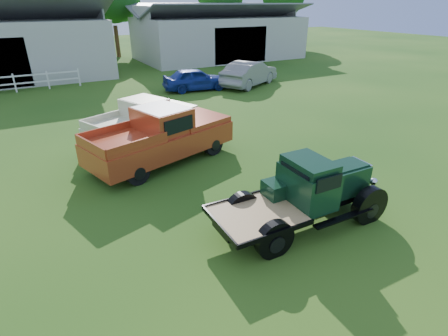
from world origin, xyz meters
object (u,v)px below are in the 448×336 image
vintage_flatbed (304,193)px  misc_car_blue (196,79)px  white_pickup (144,122)px  red_pickup (161,135)px  misc_car_grey (249,73)px

vintage_flatbed → misc_car_blue: 16.21m
white_pickup → misc_car_blue: size_ratio=1.15×
red_pickup → misc_car_blue: (6.03, 9.95, -0.30)m
red_pickup → misc_car_grey: size_ratio=1.09×
red_pickup → misc_car_grey: red_pickup is taller
white_pickup → misc_car_grey: bearing=13.6°
vintage_flatbed → misc_car_grey: bearing=63.3°
vintage_flatbed → white_pickup: (-1.76, 7.88, -0.02)m
red_pickup → misc_car_grey: 13.65m
misc_car_blue → misc_car_grey: size_ratio=0.83×
vintage_flatbed → red_pickup: size_ratio=0.83×
vintage_flatbed → red_pickup: 5.97m
white_pickup → red_pickup: bearing=-113.8°
misc_car_blue → misc_car_grey: bearing=-90.5°
white_pickup → misc_car_grey: 12.21m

